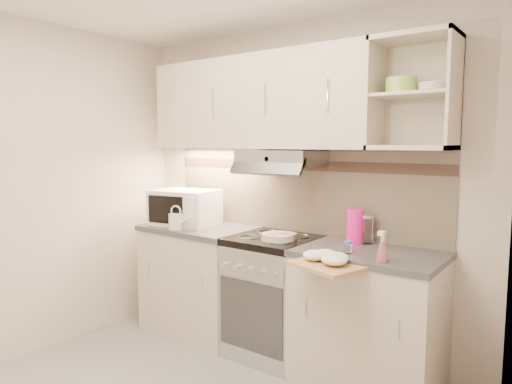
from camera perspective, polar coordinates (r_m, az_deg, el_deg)
room_shell at (r=2.75m, az=-6.31°, el=6.82°), size 3.04×2.84×2.52m
base_cabinet_left at (r=3.97m, az=-6.93°, el=-10.93°), size 0.90×0.60×0.86m
worktop_left at (r=3.86m, az=-7.02°, el=-4.54°), size 0.92×0.62×0.04m
base_cabinet_right at (r=3.19m, az=13.87°, el=-15.41°), size 0.90×0.60×0.86m
worktop_right at (r=3.06m, az=14.09°, el=-7.53°), size 0.92×0.62×0.04m
electric_range at (r=3.52m, az=2.23°, el=-12.82°), size 0.60×0.60×0.90m
microwave at (r=3.93m, az=-8.90°, el=-1.89°), size 0.58×0.47×0.30m
watering_can at (r=3.73m, az=-9.87°, el=-3.57°), size 0.23×0.12×0.20m
plate_stack at (r=3.29m, az=2.78°, el=-5.60°), size 0.24×0.24×0.05m
bread_loaf at (r=3.34m, az=3.77°, el=-5.51°), size 0.16×0.16×0.04m
pink_pitcher at (r=3.24m, az=12.34°, el=-4.19°), size 0.13×0.12×0.24m
glass_jar at (r=3.25m, az=13.56°, el=-4.50°), size 0.11×0.11×0.20m
spice_jar at (r=2.94m, az=11.43°, el=-6.78°), size 0.05×0.05×0.08m
spray_bottle at (r=2.78m, az=15.55°, el=-6.90°), size 0.08×0.08×0.20m
cutting_board at (r=2.78m, az=9.21°, el=-8.97°), size 0.49×0.46×0.02m
dish_towel at (r=2.77m, az=8.56°, el=-7.91°), size 0.35×0.32×0.08m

